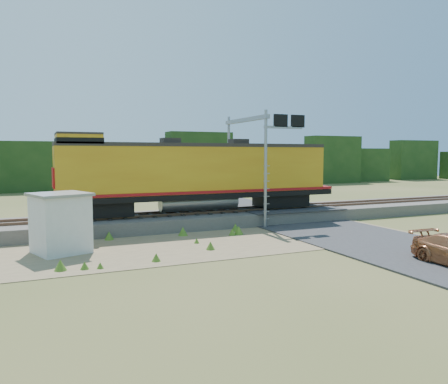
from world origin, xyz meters
name	(u,v)px	position (x,y,z in m)	size (l,w,h in m)	color
ground	(230,242)	(0.00, 0.00, 0.00)	(140.00, 140.00, 0.00)	#475123
ballast	(192,219)	(0.00, 6.00, 0.40)	(70.00, 5.00, 0.80)	slate
rails	(192,212)	(0.00, 6.00, 0.88)	(70.00, 1.54, 0.16)	brown
dirt_shoulder	(191,243)	(-2.00, 0.50, 0.01)	(26.00, 8.00, 0.03)	#8C7754
road	(330,229)	(7.00, 0.74, 0.09)	(7.00, 66.00, 0.86)	#38383A
tree_line_north	(111,166)	(0.00, 38.00, 3.07)	(130.00, 3.00, 6.50)	#193714
weed_clumps	(165,248)	(-3.50, 0.10, 0.00)	(15.00, 6.20, 0.56)	#497120
locomotive	(195,174)	(0.20, 6.00, 3.39)	(19.06, 2.91, 4.92)	black
shed	(60,223)	(-8.33, 0.89, 1.44)	(3.06, 3.06, 2.85)	silver
signal_gantry	(255,141)	(4.26, 5.32, 5.52)	(2.93, 6.20, 7.39)	gray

